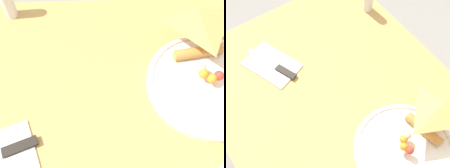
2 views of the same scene
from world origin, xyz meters
TOP-DOWN VIEW (x-y plane):
  - dining_table at (0.00, 0.00)m, footprint 1.00×0.65m
  - plate_pizza at (-0.13, -0.05)m, footprint 0.26×0.26m

SIDE VIEW (x-z plane):
  - dining_table at x=0.00m, z-range 0.24..1.01m
  - plate_pizza at x=-0.13m, z-range 0.76..0.81m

